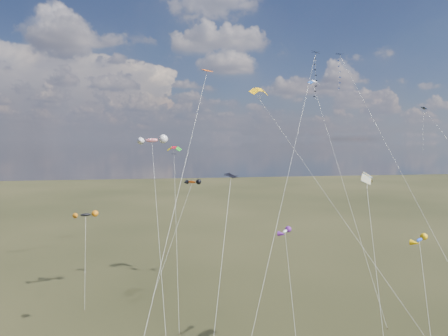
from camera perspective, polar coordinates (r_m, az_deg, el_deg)
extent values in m
cube|color=black|center=(57.24, 12.97, 15.83)|extent=(1.20, 1.19, 0.43)
cylinder|color=silver|center=(42.11, 8.61, -3.28)|extent=(16.28, 24.49, 34.22)
cube|color=#0A184E|center=(57.74, 16.18, 15.36)|extent=(1.13, 1.12, 0.25)
cylinder|color=silver|center=(47.62, 25.15, -2.95)|extent=(5.58, 24.60, 33.92)
cube|color=black|center=(35.87, 1.01, -1.09)|extent=(1.32, 1.33, 0.36)
cylinder|color=silver|center=(32.96, -0.98, -18.88)|extent=(4.05, 10.28, 19.25)
cube|color=#111F4A|center=(63.24, 26.66, 7.65)|extent=(0.67, 0.73, 0.32)
cube|color=#EA5309|center=(38.88, -2.44, 13.75)|extent=(1.19, 1.18, 0.30)
cylinder|color=silver|center=(31.54, -8.30, -10.62)|extent=(8.29, 15.16, 29.01)
cylinder|color=silver|center=(50.90, 15.55, -4.66)|extent=(13.49, 22.89, 29.73)
cylinder|color=silver|center=(58.34, 16.93, -2.52)|extent=(1.80, 19.78, 31.85)
cube|color=#332316|center=(54.60, 22.31, -20.46)|extent=(0.10, 0.10, 0.12)
cylinder|color=silver|center=(35.80, 21.48, -17.31)|extent=(3.71, 11.79, 19.19)
cylinder|color=silver|center=(53.57, -6.83, -8.68)|extent=(0.13, 14.96, 21.30)
cube|color=#332316|center=(50.09, -6.41, -22.51)|extent=(0.10, 0.10, 0.12)
ellipsoid|color=black|center=(61.66, -19.16, -6.33)|extent=(3.12, 2.03, 1.00)
cylinder|color=silver|center=(59.81, -19.22, -12.34)|extent=(0.75, 6.52, 11.56)
cube|color=#332316|center=(58.63, -19.30, -18.61)|extent=(0.10, 0.10, 0.12)
ellipsoid|color=#DF4E0D|center=(64.74, -4.60, -2.00)|extent=(2.82, 2.35, 0.98)
cylinder|color=silver|center=(62.15, -7.21, -9.58)|extent=(6.34, 7.65, 15.61)
cube|color=#332316|center=(60.85, -10.13, -17.57)|extent=(0.10, 0.10, 0.12)
ellipsoid|color=silver|center=(42.03, 8.72, -8.91)|extent=(1.80, 2.01, 0.66)
cylinder|color=silver|center=(39.67, 9.89, -19.68)|extent=(1.30, 9.40, 13.06)
ellipsoid|color=red|center=(55.17, -10.26, 3.92)|extent=(3.43, 1.52, 1.46)
cylinder|color=silver|center=(47.21, -9.29, -9.80)|extent=(1.66, 18.67, 22.38)
ellipsoid|color=blue|center=(41.26, 26.14, -9.19)|extent=(2.42, 2.02, 0.76)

